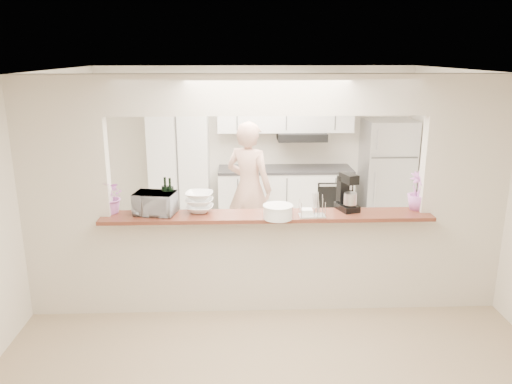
{
  "coord_description": "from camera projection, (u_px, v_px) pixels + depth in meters",
  "views": [
    {
      "loc": [
        -0.3,
        -4.93,
        2.7
      ],
      "look_at": [
        -0.1,
        0.3,
        1.23
      ],
      "focal_mm": 35.0,
      "sensor_mm": 36.0,
      "label": 1
    }
  ],
  "objects": [
    {
      "name": "floor",
      "position": [
        266.0,
        307.0,
        5.48
      ],
      "size": [
        6.0,
        6.0,
        0.0
      ],
      "primitive_type": "plane",
      "color": "tan",
      "rests_on": "ground"
    },
    {
      "name": "tile_overlay",
      "position": [
        260.0,
        252.0,
        6.97
      ],
      "size": [
        5.0,
        2.9,
        0.01
      ],
      "primitive_type": "cube",
      "color": "beige",
      "rests_on": "floor"
    },
    {
      "name": "partition",
      "position": [
        267.0,
        176.0,
        5.08
      ],
      "size": [
        5.0,
        0.15,
        2.5
      ],
      "color": "beige",
      "rests_on": "floor"
    },
    {
      "name": "bar_counter",
      "position": [
        267.0,
        258.0,
        5.32
      ],
      "size": [
        3.4,
        0.38,
        1.09
      ],
      "color": "beige",
      "rests_on": "floor"
    },
    {
      "name": "kitchen_cabinets",
      "position": [
        245.0,
        166.0,
        7.83
      ],
      "size": [
        3.15,
        0.62,
        2.25
      ],
      "color": "silver",
      "rests_on": "floor"
    },
    {
      "name": "refrigerator",
      "position": [
        386.0,
        174.0,
        7.88
      ],
      "size": [
        0.75,
        0.7,
        1.7
      ],
      "primitive_type": "cube",
      "color": "#B9BABF",
      "rests_on": "floor"
    },
    {
      "name": "flower_left",
      "position": [
        112.0,
        197.0,
        5.13
      ],
      "size": [
        0.38,
        0.35,
        0.35
      ],
      "primitive_type": "imported",
      "rotation": [
        0.0,
        0.0,
        -0.26
      ],
      "color": "#D772C6",
      "rests_on": "bar_counter"
    },
    {
      "name": "wine_bottle_a",
      "position": [
        166.0,
        198.0,
        5.18
      ],
      "size": [
        0.07,
        0.07,
        0.37
      ],
      "color": "black",
      "rests_on": "bar_counter"
    },
    {
      "name": "wine_bottle_b",
      "position": [
        171.0,
        199.0,
        5.18
      ],
      "size": [
        0.07,
        0.07,
        0.36
      ],
      "color": "black",
      "rests_on": "bar_counter"
    },
    {
      "name": "toaster_oven",
      "position": [
        155.0,
        203.0,
        5.11
      ],
      "size": [
        0.46,
        0.35,
        0.23
      ],
      "primitive_type": "imported",
      "rotation": [
        0.0,
        0.0,
        -0.18
      ],
      "color": "#B5B4BA",
      "rests_on": "bar_counter"
    },
    {
      "name": "serving_bowls",
      "position": [
        199.0,
        202.0,
        5.18
      ],
      "size": [
        0.32,
        0.32,
        0.21
      ],
      "primitive_type": "imported",
      "rotation": [
        0.0,
        0.0,
        -0.12
      ],
      "color": "white",
      "rests_on": "bar_counter"
    },
    {
      "name": "plate_stack_a",
      "position": [
        278.0,
        212.0,
        4.99
      ],
      "size": [
        0.3,
        0.3,
        0.14
      ],
      "color": "white",
      "rests_on": "bar_counter"
    },
    {
      "name": "plate_stack_b",
      "position": [
        278.0,
        213.0,
        5.0
      ],
      "size": [
        0.29,
        0.29,
        0.1
      ],
      "color": "white",
      "rests_on": "bar_counter"
    },
    {
      "name": "red_bowl",
      "position": [
        286.0,
        210.0,
        5.16
      ],
      "size": [
        0.14,
        0.14,
        0.06
      ],
      "primitive_type": "cylinder",
      "color": "maroon",
      "rests_on": "bar_counter"
    },
    {
      "name": "tan_bowl",
      "position": [
        274.0,
        208.0,
        5.2
      ],
      "size": [
        0.16,
        0.16,
        0.08
      ],
      "primitive_type": "cylinder",
      "color": "beige",
      "rests_on": "bar_counter"
    },
    {
      "name": "utensil_caddy",
      "position": [
        312.0,
        207.0,
        5.03
      ],
      "size": [
        0.27,
        0.16,
        0.25
      ],
      "color": "silver",
      "rests_on": "bar_counter"
    },
    {
      "name": "stand_mixer",
      "position": [
        347.0,
        194.0,
        5.23
      ],
      "size": [
        0.24,
        0.3,
        0.4
      ],
      "color": "black",
      "rests_on": "bar_counter"
    },
    {
      "name": "flower_right",
      "position": [
        418.0,
        191.0,
        5.24
      ],
      "size": [
        0.28,
        0.28,
        0.4
      ],
      "primitive_type": "imported",
      "rotation": [
        0.0,
        0.0,
        0.33
      ],
      "color": "#B964B6",
      "rests_on": "bar_counter"
    },
    {
      "name": "person",
      "position": [
        249.0,
        189.0,
        6.76
      ],
      "size": [
        0.79,
        0.71,
        1.82
      ],
      "primitive_type": "imported",
      "rotation": [
        0.0,
        0.0,
        2.61
      ],
      "color": "tan",
      "rests_on": "floor"
    }
  ]
}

